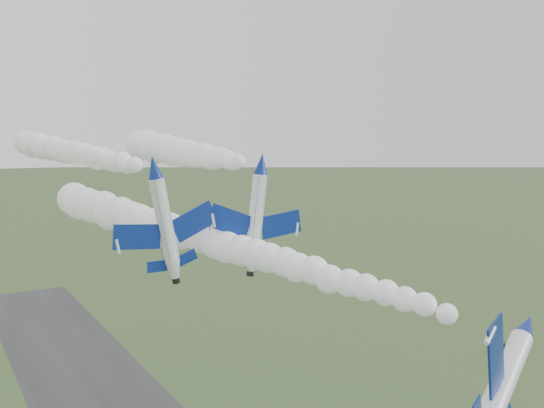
{
  "coord_description": "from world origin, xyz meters",
  "views": [
    {
      "loc": [
        -26.81,
        -40.16,
        48.13
      ],
      "look_at": [
        6.04,
        15.92,
        41.02
      ],
      "focal_mm": 40.0,
      "sensor_mm": 36.0,
      "label": 1
    }
  ],
  "objects": [
    {
      "name": "jet_lead",
      "position": [
        12.87,
        -11.23,
        33.74
      ],
      "size": [
        7.23,
        13.99,
        10.72
      ],
      "rotation": [
        0.0,
        1.11,
        0.38
      ],
      "color": "white"
    },
    {
      "name": "smoke_trail_jet_lead",
      "position": [
        1.27,
        21.71,
        36.53
      ],
      "size": [
        27.16,
        59.14,
        4.75
      ],
      "primitive_type": null,
      "rotation": [
        0.0,
        0.0,
        0.38
      ],
      "color": "white"
    },
    {
      "name": "jet_pair_left",
      "position": [
        -6.11,
        18.8,
        45.21
      ],
      "size": [
        11.16,
        13.64,
        3.76
      ],
      "rotation": [
        0.0,
        -0.18,
        0.01
      ],
      "color": "white"
    },
    {
      "name": "smoke_trail_jet_pair_left",
      "position": [
        -6.93,
        57.22,
        46.05
      ],
      "size": [
        5.27,
        69.3,
        4.55
      ],
      "primitive_type": null,
      "rotation": [
        0.0,
        0.0,
        0.01
      ],
      "color": "white"
    },
    {
      "name": "jet_pair_right",
      "position": [
        6.7,
        19.29,
        45.24
      ],
      "size": [
        11.62,
        14.04,
        3.54
      ],
      "rotation": [
        0.0,
        0.12,
        -0.04
      ],
      "color": "white"
    },
    {
      "name": "smoke_trail_jet_pair_right",
      "position": [
        9.23,
        51.24,
        45.96
      ],
      "size": [
        8.13,
        57.62,
        5.85
      ],
      "primitive_type": null,
      "rotation": [
        0.0,
        0.0,
        -0.04
      ],
      "color": "white"
    }
  ]
}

